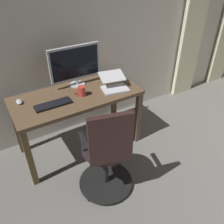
{
  "coord_description": "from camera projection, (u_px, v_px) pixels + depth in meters",
  "views": [
    {
      "loc": [
        2.53,
        -0.56,
        2.04
      ],
      "look_at": [
        1.62,
        -2.05,
        0.84
      ],
      "focal_mm": 37.0,
      "sensor_mm": 36.0,
      "label": 1
    }
  ],
  "objects": [
    {
      "name": "back_room_partition",
      "position": [
        170.0,
        18.0,
        3.33
      ],
      "size": [
        5.45,
        0.1,
        2.53
      ],
      "primitive_type": "cube",
      "color": "beige",
      "rests_on": "ground"
    },
    {
      "name": "curtain_right_panel",
      "position": [
        193.0,
        29.0,
        3.52
      ],
      "size": [
        0.42,
        0.06,
        2.19
      ],
      "primitive_type": "cube",
      "color": "beige",
      "rests_on": "ground"
    },
    {
      "name": "desk",
      "position": [
        77.0,
        102.0,
        2.61
      ],
      "size": [
        1.41,
        0.65,
        0.75
      ],
      "color": "brown",
      "rests_on": "ground"
    },
    {
      "name": "office_chair",
      "position": [
        107.0,
        156.0,
        2.15
      ],
      "size": [
        0.56,
        0.56,
        1.04
      ],
      "rotation": [
        0.0,
        0.0,
        2.89
      ],
      "color": "black",
      "rests_on": "ground"
    },
    {
      "name": "computer_monitor",
      "position": [
        75.0,
        64.0,
        2.59
      ],
      "size": [
        0.6,
        0.18,
        0.47
      ],
      "color": "#B7BCC1",
      "rests_on": "desk"
    },
    {
      "name": "computer_keyboard",
      "position": [
        53.0,
        104.0,
        2.36
      ],
      "size": [
        0.38,
        0.13,
        0.02
      ],
      "primitive_type": "cube",
      "color": "black",
      "rests_on": "desk"
    },
    {
      "name": "laptop",
      "position": [
        114.0,
        84.0,
        2.64
      ],
      "size": [
        0.34,
        0.36,
        0.15
      ],
      "rotation": [
        0.0,
        0.0,
        -0.2
      ],
      "color": "silver",
      "rests_on": "desk"
    },
    {
      "name": "computer_mouse",
      "position": [
        19.0,
        102.0,
        2.39
      ],
      "size": [
        0.06,
        0.1,
        0.04
      ],
      "primitive_type": "ellipsoid",
      "color": "#B7BCC1",
      "rests_on": "desk"
    },
    {
      "name": "cell_phone_face_up",
      "position": [
        104.0,
        80.0,
        2.84
      ],
      "size": [
        0.13,
        0.16,
        0.01
      ],
      "primitive_type": "cube",
      "rotation": [
        0.0,
        0.0,
        -0.47
      ],
      "color": "#333338",
      "rests_on": "desk"
    },
    {
      "name": "mug_tea",
      "position": [
        81.0,
        91.0,
        2.5
      ],
      "size": [
        0.13,
        0.08,
        0.11
      ],
      "color": "#CC3D33",
      "rests_on": "desk"
    }
  ]
}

